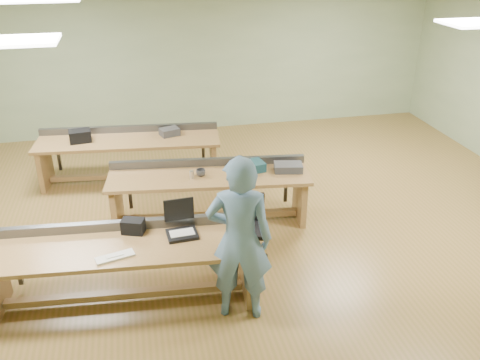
# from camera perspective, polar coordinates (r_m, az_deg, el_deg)

# --- Properties ---
(floor) EXTENTS (10.00, 10.00, 0.00)m
(floor) POSITION_cam_1_polar(r_m,az_deg,el_deg) (7.47, -0.44, -4.63)
(floor) COLOR brown
(floor) RESTS_ON ground
(ceiling) EXTENTS (10.00, 10.00, 0.00)m
(ceiling) POSITION_cam_1_polar(r_m,az_deg,el_deg) (6.47, -0.53, 18.85)
(ceiling) COLOR silver
(ceiling) RESTS_ON wall_back
(wall_back) EXTENTS (10.00, 0.04, 3.00)m
(wall_back) POSITION_cam_1_polar(r_m,az_deg,el_deg) (10.62, -5.05, 13.43)
(wall_back) COLOR #94A67E
(wall_back) RESTS_ON floor
(wall_front) EXTENTS (10.00, 0.04, 3.00)m
(wall_front) POSITION_cam_1_polar(r_m,az_deg,el_deg) (3.51, 13.65, -16.23)
(wall_front) COLOR #94A67E
(wall_front) RESTS_ON floor
(fluor_panels) EXTENTS (6.20, 3.50, 0.03)m
(fluor_panels) POSITION_cam_1_polar(r_m,az_deg,el_deg) (6.47, -0.53, 18.58)
(fluor_panels) COLOR white
(fluor_panels) RESTS_ON ceiling
(workbench_front) EXTENTS (3.02, 1.04, 0.86)m
(workbench_front) POSITION_cam_1_polar(r_m,az_deg,el_deg) (5.84, -13.07, -8.62)
(workbench_front) COLOR olive
(workbench_front) RESTS_ON floor
(workbench_mid) EXTENTS (2.90, 1.10, 0.86)m
(workbench_mid) POSITION_cam_1_polar(r_m,az_deg,el_deg) (7.24, -3.48, -0.73)
(workbench_mid) COLOR olive
(workbench_mid) RESTS_ON floor
(workbench_back) EXTENTS (3.04, 1.09, 0.86)m
(workbench_back) POSITION_cam_1_polar(r_m,az_deg,el_deg) (8.66, -12.32, 3.39)
(workbench_back) COLOR olive
(workbench_back) RESTS_ON floor
(person) EXTENTS (0.78, 0.62, 1.90)m
(person) POSITION_cam_1_polar(r_m,az_deg,el_deg) (5.29, -0.06, -6.73)
(person) COLOR slate
(person) RESTS_ON floor
(laptop_base) EXTENTS (0.36, 0.30, 0.04)m
(laptop_base) POSITION_cam_1_polar(r_m,az_deg,el_deg) (5.76, -6.51, -6.08)
(laptop_base) COLOR black
(laptop_base) RESTS_ON workbench_front
(laptop_screen) EXTENTS (0.34, 0.04, 0.27)m
(laptop_screen) POSITION_cam_1_polar(r_m,az_deg,el_deg) (5.74, -6.88, -3.29)
(laptop_screen) COLOR black
(laptop_screen) RESTS_ON laptop_base
(keyboard) EXTENTS (0.42, 0.23, 0.02)m
(keyboard) POSITION_cam_1_polar(r_m,az_deg,el_deg) (5.53, -13.86, -8.37)
(keyboard) COLOR beige
(keyboard) RESTS_ON workbench_front
(trackball_mouse) EXTENTS (0.13, 0.15, 0.06)m
(trackball_mouse) POSITION_cam_1_polar(r_m,az_deg,el_deg) (5.49, -1.81, -7.50)
(trackball_mouse) COLOR white
(trackball_mouse) RESTS_ON workbench_front
(camera_bag) EXTENTS (0.29, 0.23, 0.17)m
(camera_bag) POSITION_cam_1_polar(r_m,az_deg,el_deg) (5.87, -11.90, -5.09)
(camera_bag) COLOR black
(camera_bag) RESTS_ON workbench_front
(task_chair) EXTENTS (0.53, 0.53, 0.87)m
(task_chair) POSITION_cam_1_polar(r_m,az_deg,el_deg) (6.51, 1.09, -6.45)
(task_chair) COLOR black
(task_chair) RESTS_ON floor
(parts_bin_teal) EXTENTS (0.41, 0.34, 0.13)m
(parts_bin_teal) POSITION_cam_1_polar(r_m,az_deg,el_deg) (7.22, 1.22, 1.52)
(parts_bin_teal) COLOR #12343C
(parts_bin_teal) RESTS_ON workbench_mid
(parts_bin_grey) EXTENTS (0.44, 0.32, 0.11)m
(parts_bin_grey) POSITION_cam_1_polar(r_m,az_deg,el_deg) (7.25, 5.43, 1.43)
(parts_bin_grey) COLOR #323234
(parts_bin_grey) RESTS_ON workbench_mid
(mug) EXTENTS (0.16, 0.16, 0.10)m
(mug) POSITION_cam_1_polar(r_m,az_deg,el_deg) (7.08, -4.42, 0.83)
(mug) COLOR #323234
(mug) RESTS_ON workbench_mid
(drinks_can) EXTENTS (0.07, 0.07, 0.11)m
(drinks_can) POSITION_cam_1_polar(r_m,az_deg,el_deg) (7.03, -5.46, 0.60)
(drinks_can) COLOR silver
(drinks_can) RESTS_ON workbench_mid
(storage_box_back) EXTENTS (0.37, 0.28, 0.19)m
(storage_box_back) POSITION_cam_1_polar(r_m,az_deg,el_deg) (8.63, -17.52, 4.73)
(storage_box_back) COLOR black
(storage_box_back) RESTS_ON workbench_back
(tray_back) EXTENTS (0.36, 0.31, 0.12)m
(tray_back) POSITION_cam_1_polar(r_m,az_deg,el_deg) (8.60, -7.92, 5.39)
(tray_back) COLOR #323234
(tray_back) RESTS_ON workbench_back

